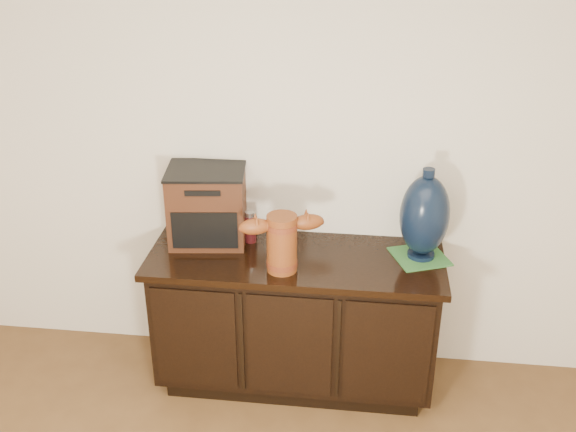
# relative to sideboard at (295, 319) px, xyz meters

# --- Properties ---
(sideboard) EXTENTS (1.46, 0.56, 0.75)m
(sideboard) POSITION_rel_sideboard_xyz_m (0.00, 0.00, 0.00)
(sideboard) COLOR black
(sideboard) RESTS_ON ground
(terracotta_vessel) EXTENTS (0.40, 0.19, 0.29)m
(terracotta_vessel) POSITION_rel_sideboard_xyz_m (-0.05, -0.14, 0.53)
(terracotta_vessel) COLOR brown
(terracotta_vessel) RESTS_ON sideboard
(tv_radio) EXTENTS (0.42, 0.35, 0.39)m
(tv_radio) POSITION_rel_sideboard_xyz_m (-0.46, 0.13, 0.56)
(tv_radio) COLOR #401F10
(tv_radio) RESTS_ON sideboard
(green_mat) EXTENTS (0.32, 0.32, 0.01)m
(green_mat) POSITION_rel_sideboard_xyz_m (0.61, 0.07, 0.37)
(green_mat) COLOR #316B30
(green_mat) RESTS_ON sideboard
(lamp_base) EXTENTS (0.31, 0.31, 0.46)m
(lamp_base) POSITION_rel_sideboard_xyz_m (0.61, 0.07, 0.59)
(lamp_base) COLOR black
(lamp_base) RESTS_ON green_mat
(spray_can) EXTENTS (0.06, 0.06, 0.17)m
(spray_can) POSITION_rel_sideboard_xyz_m (-0.25, 0.13, 0.45)
(spray_can) COLOR #550E11
(spray_can) RESTS_ON sideboard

